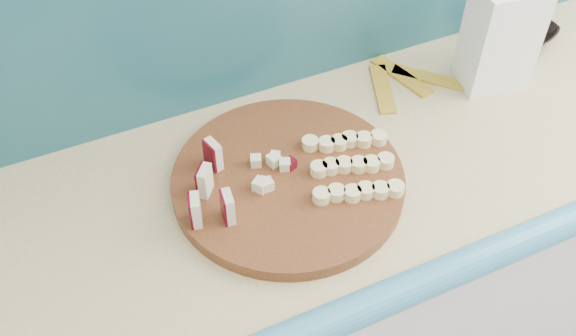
{
  "coord_description": "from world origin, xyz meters",
  "views": [
    {
      "loc": [
        -0.42,
        0.75,
        1.83
      ],
      "look_at": [
        -0.08,
        1.5,
        0.96
      ],
      "focal_mm": 40.0,
      "sensor_mm": 36.0,
      "label": 1
    }
  ],
  "objects": [
    {
      "name": "apple_chunks",
      "position": [
        -0.1,
        1.5,
        0.95
      ],
      "size": [
        0.06,
        0.07,
        0.02
      ],
      "color": "beige",
      "rests_on": "cutting_board"
    },
    {
      "name": "flour_bag",
      "position": [
        0.47,
        1.59,
        1.03
      ],
      "size": [
        0.15,
        0.12,
        0.24
      ],
      "primitive_type": "cube",
      "rotation": [
        0.0,
        0.0,
        -0.17
      ],
      "color": "white",
      "rests_on": "kitchen_counter"
    },
    {
      "name": "banana_peel",
      "position": [
        0.29,
        1.67,
        0.91
      ],
      "size": [
        0.23,
        0.19,
        0.01
      ],
      "rotation": [
        0.0,
        0.0,
        0.06
      ],
      "color": "gold",
      "rests_on": "kitchen_counter"
    },
    {
      "name": "cutting_board",
      "position": [
        -0.08,
        1.5,
        0.92
      ],
      "size": [
        0.55,
        0.55,
        0.03
      ],
      "primitive_type": "cylinder",
      "rotation": [
        0.0,
        0.0,
        -0.3
      ],
      "color": "#48230F",
      "rests_on": "kitchen_counter"
    },
    {
      "name": "kitchen_counter",
      "position": [
        0.1,
        1.5,
        0.46
      ],
      "size": [
        2.2,
        0.63,
        0.91
      ],
      "color": "silver",
      "rests_on": "ground"
    },
    {
      "name": "apple_wedges",
      "position": [
        -0.23,
        1.5,
        0.97
      ],
      "size": [
        0.11,
        0.17,
        0.06
      ],
      "color": "beige",
      "rests_on": "cutting_board"
    },
    {
      "name": "brown_bowl",
      "position": [
        0.63,
        1.69,
        0.93
      ],
      "size": [
        0.2,
        0.2,
        0.04
      ],
      "primitive_type": "imported",
      "rotation": [
        0.0,
        0.0,
        0.3
      ],
      "color": "black",
      "rests_on": "kitchen_counter"
    },
    {
      "name": "banana_slices",
      "position": [
        0.04,
        1.46,
        0.95
      ],
      "size": [
        0.2,
        0.2,
        0.02
      ],
      "color": "beige",
      "rests_on": "cutting_board"
    }
  ]
}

